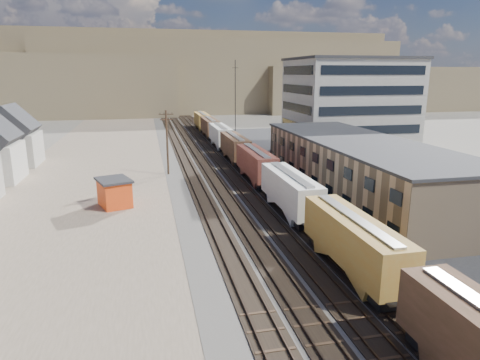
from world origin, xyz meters
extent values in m
plane|color=#6B6356|center=(0.00, 0.00, 0.00)|extent=(300.00, 300.00, 0.00)
cube|color=#4C4742|center=(0.00, 50.00, 0.03)|extent=(18.00, 200.00, 0.06)
cube|color=#776751|center=(-20.00, 40.00, 0.01)|extent=(24.00, 180.00, 0.03)
cube|color=#232326|center=(22.00, 35.00, 0.02)|extent=(26.00, 120.00, 0.04)
cube|color=black|center=(-5.00, 50.00, 0.10)|extent=(2.60, 200.00, 0.08)
cube|color=#38281E|center=(-5.72, 50.00, 0.22)|extent=(0.08, 200.00, 0.16)
cube|color=#38281E|center=(-4.28, 50.00, 0.22)|extent=(0.08, 200.00, 0.16)
cube|color=black|center=(-2.00, 50.00, 0.10)|extent=(2.60, 200.00, 0.08)
cube|color=#38281E|center=(-2.72, 50.00, 0.22)|extent=(0.08, 200.00, 0.16)
cube|color=#38281E|center=(-1.28, 50.00, 0.22)|extent=(0.08, 200.00, 0.16)
cube|color=black|center=(1.00, 50.00, 0.10)|extent=(2.60, 200.00, 0.08)
cube|color=#38281E|center=(0.28, 50.00, 0.22)|extent=(0.08, 200.00, 0.16)
cube|color=#38281E|center=(1.72, 50.00, 0.22)|extent=(0.08, 200.00, 0.16)
cube|color=black|center=(3.80, 50.00, 0.10)|extent=(2.60, 200.00, 0.08)
cube|color=#38281E|center=(3.08, 50.00, 0.22)|extent=(0.08, 200.00, 0.16)
cube|color=#38281E|center=(4.52, 50.00, 0.22)|extent=(0.08, 200.00, 0.16)
cube|color=black|center=(3.80, -5.87, 0.75)|extent=(2.20, 2.20, 0.90)
cube|color=black|center=(3.80, -0.82, 0.75)|extent=(2.20, 2.20, 0.90)
cube|color=black|center=(3.80, 9.33, 0.75)|extent=(2.20, 2.20, 0.90)
cube|color=#BC8231|center=(3.80, 4.25, 2.90)|extent=(3.00, 13.34, 3.40)
cube|color=#B7B7B2|center=(3.80, 4.25, 4.68)|extent=(0.90, 12.32, 0.16)
cube|color=black|center=(3.80, 14.38, 0.75)|extent=(2.20, 2.20, 0.90)
cube|color=black|center=(3.80, 24.53, 0.75)|extent=(2.20, 2.20, 0.90)
cube|color=silver|center=(3.80, 19.45, 2.90)|extent=(3.00, 13.34, 3.40)
cube|color=#B7B7B2|center=(3.80, 19.45, 4.68)|extent=(0.90, 12.33, 0.16)
cube|color=black|center=(3.80, 29.58, 0.75)|extent=(2.20, 2.20, 0.90)
cube|color=black|center=(3.80, 39.73, 0.75)|extent=(2.20, 2.20, 0.90)
cube|color=brown|center=(3.80, 34.65, 2.90)|extent=(3.00, 13.34, 3.40)
cube|color=#B7B7B2|center=(3.80, 34.65, 4.68)|extent=(0.90, 12.33, 0.16)
cube|color=black|center=(3.80, 44.78, 0.75)|extent=(2.20, 2.20, 0.90)
cube|color=black|center=(3.80, 54.93, 0.75)|extent=(2.20, 2.20, 0.90)
cube|color=#47321E|center=(3.80, 49.85, 2.90)|extent=(3.00, 13.34, 3.40)
cube|color=#B7B7B2|center=(3.80, 49.85, 4.68)|extent=(0.90, 12.33, 0.16)
cube|color=black|center=(3.80, 59.98, 0.75)|extent=(2.20, 2.20, 0.90)
cube|color=black|center=(3.80, 70.13, 0.75)|extent=(2.20, 2.20, 0.90)
cube|color=silver|center=(3.80, 65.05, 2.90)|extent=(3.00, 13.34, 3.40)
cube|color=#B7B7B2|center=(3.80, 65.05, 4.68)|extent=(0.90, 12.32, 0.16)
cube|color=black|center=(3.80, 75.18, 0.75)|extent=(2.20, 2.20, 0.90)
cube|color=black|center=(3.80, 85.33, 0.75)|extent=(2.20, 2.20, 0.90)
cube|color=#47321E|center=(3.80, 80.25, 2.90)|extent=(3.00, 13.34, 3.40)
cube|color=#B7B7B2|center=(3.80, 80.25, 4.68)|extent=(0.90, 12.32, 0.16)
cube|color=black|center=(3.80, 90.38, 0.75)|extent=(2.20, 2.20, 0.90)
cube|color=black|center=(3.80, 100.53, 0.75)|extent=(2.20, 2.20, 0.90)
cube|color=#BC8231|center=(3.80, 95.45, 2.90)|extent=(3.00, 13.34, 3.40)
cube|color=#B7B7B2|center=(3.80, 95.45, 4.68)|extent=(0.90, 12.32, 0.16)
cube|color=tan|center=(15.00, 25.00, 3.50)|extent=(12.00, 40.00, 7.00)
cube|color=#2D2D30|center=(15.00, 25.00, 7.10)|extent=(12.40, 40.40, 0.30)
cube|color=black|center=(8.95, 25.00, 2.20)|extent=(0.12, 36.00, 1.20)
cube|color=black|center=(8.95, 25.00, 5.20)|extent=(0.12, 36.00, 1.20)
cube|color=#9E998E|center=(28.00, 55.00, 9.00)|extent=(22.00, 18.00, 18.00)
cube|color=#2D2D30|center=(28.00, 55.00, 18.20)|extent=(22.60, 18.60, 0.50)
cube|color=black|center=(16.95, 55.00, 9.00)|extent=(0.12, 16.00, 16.00)
cube|color=black|center=(28.00, 45.95, 9.00)|extent=(20.00, 0.12, 16.00)
cylinder|color=#382619|center=(-8.50, 42.00, 5.00)|extent=(0.32, 0.32, 10.00)
cube|color=#382619|center=(-8.50, 42.00, 9.40)|extent=(2.20, 0.14, 0.14)
cube|color=#382619|center=(-8.50, 42.00, 8.60)|extent=(1.90, 0.14, 0.14)
cylinder|color=black|center=(-7.90, 42.00, 9.55)|extent=(0.08, 0.08, 0.22)
cylinder|color=black|center=(6.00, 60.00, 9.00)|extent=(0.16, 0.16, 18.00)
cube|color=black|center=(6.00, 60.00, 16.50)|extent=(1.20, 0.08, 0.08)
cube|color=#9E998E|center=(-34.00, 55.00, 2.75)|extent=(8.00, 8.00, 5.50)
cube|color=#2D2D30|center=(-34.00, 55.00, 6.40)|extent=(8.15, 8.16, 8.15)
cube|color=brown|center=(-60.00, 150.00, 11.00)|extent=(120.00, 40.00, 22.00)
cube|color=brown|center=(20.00, 160.00, 14.00)|extent=(140.00, 45.00, 28.00)
cube|color=brown|center=(90.00, 150.00, 9.00)|extent=(110.00, 38.00, 18.00)
cube|color=brown|center=(-10.00, 180.00, 16.00)|extent=(200.00, 60.00, 32.00)
cube|color=#F04816|center=(-15.63, 26.68, 1.56)|extent=(4.33, 4.96, 3.12)
cube|color=#2D2D30|center=(-15.63, 26.68, 3.23)|extent=(4.86, 5.49, 0.26)
cube|color=black|center=(-14.11, 27.22, 1.66)|extent=(0.44, 1.02, 1.04)
imported|color=navy|center=(20.77, 51.63, 0.79)|extent=(6.22, 5.13, 1.58)
imported|color=white|center=(28.66, 45.78, 0.70)|extent=(2.58, 4.38, 1.40)
camera|label=1|loc=(-11.50, -24.27, 15.43)|focal=32.00mm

